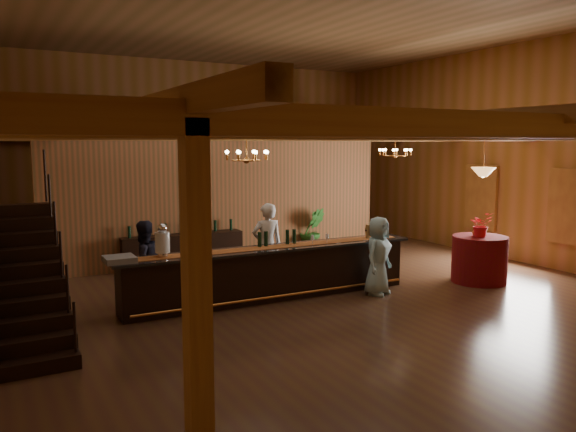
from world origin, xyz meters
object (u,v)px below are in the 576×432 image
guest (378,256)px  chandelier_right (395,152)px  round_table (479,259)px  floor_plant (313,231)px  tasting_bar (271,273)px  backbar_shelf (183,251)px  pendant_lamp (483,172)px  raffle_drum (373,230)px  chandelier_left (247,155)px  staff_second (143,263)px  beverage_dispenser (162,241)px  bartender (267,246)px

guest → chandelier_right: bearing=19.7°
round_table → guest: guest is taller
floor_plant → guest: bearing=-104.0°
guest → floor_plant: size_ratio=1.24×
tasting_bar → chandelier_right: size_ratio=7.62×
backbar_shelf → guest: guest is taller
pendant_lamp → floor_plant: bearing=108.5°
backbar_shelf → round_table: (5.19, -4.53, 0.09)m
raffle_drum → chandelier_left: chandelier_left is taller
chandelier_right → round_table: bearing=-83.1°
raffle_drum → guest: bearing=-118.8°
tasting_bar → chandelier_left: bearing=-156.1°
raffle_drum → backbar_shelf: bearing=129.4°
raffle_drum → round_table: 2.48m
backbar_shelf → pendant_lamp: bearing=-38.9°
chandelier_right → staff_second: chandelier_right is taller
round_table → tasting_bar: bearing=167.6°
floor_plant → tasting_bar: bearing=-131.3°
chandelier_left → chandelier_right: same height
pendant_lamp → beverage_dispenser: bearing=170.5°
bartender → pendant_lamp: bearing=164.9°
guest → backbar_shelf: bearing=95.9°
raffle_drum → bartender: size_ratio=0.19×
backbar_shelf → tasting_bar: bearing=-77.9°
guest → tasting_bar: bearing=133.8°
bartender → staff_second: bearing=8.5°
pendant_lamp → bartender: bearing=156.8°
raffle_drum → backbar_shelf: (-2.98, 3.62, -0.78)m
beverage_dispenser → pendant_lamp: size_ratio=0.67×
floor_plant → chandelier_right: bearing=-58.5°
backbar_shelf → chandelier_left: bearing=-87.8°
chandelier_left → chandelier_right: size_ratio=1.00×
backbar_shelf → chandelier_left: 4.46m
raffle_drum → beverage_dispenser: bearing=177.3°
staff_second → tasting_bar: bearing=143.5°
staff_second → guest: bearing=143.0°
round_table → raffle_drum: bearing=157.8°
chandelier_left → staff_second: size_ratio=0.50×
chandelier_right → pendant_lamp: same height
backbar_shelf → floor_plant: 3.69m
chandelier_left → beverage_dispenser: bearing=166.5°
floor_plant → chandelier_left: bearing=-134.5°
tasting_bar → pendant_lamp: pendant_lamp is taller
beverage_dispenser → bartender: (2.42, 0.71, -0.41)m
beverage_dispenser → chandelier_right: size_ratio=0.75×
chandelier_right → floor_plant: chandelier_right is taller
pendant_lamp → floor_plant: 5.07m
beverage_dispenser → pendant_lamp: pendant_lamp is taller
chandelier_left → pendant_lamp: size_ratio=0.89×
round_table → bartender: bearing=156.8°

